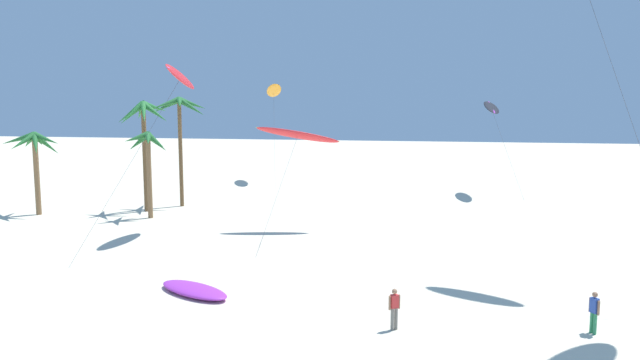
% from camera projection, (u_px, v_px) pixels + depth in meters
% --- Properties ---
extents(palm_tree_0, '(4.79, 4.68, 6.78)m').
position_uv_depth(palm_tree_0, '(35.00, 147.00, 46.77)').
color(palm_tree_0, olive).
rests_on(palm_tree_0, ground).
extents(palm_tree_1, '(4.91, 4.94, 9.64)m').
position_uv_depth(palm_tree_1, '(180.00, 114.00, 50.56)').
color(palm_tree_1, brown).
rests_on(palm_tree_1, ground).
extents(palm_tree_2, '(3.31, 3.68, 6.86)m').
position_uv_depth(palm_tree_2, '(148.00, 148.00, 45.35)').
color(palm_tree_2, olive).
rests_on(palm_tree_2, ground).
extents(palm_tree_3, '(4.68, 4.75, 9.27)m').
position_uv_depth(palm_tree_3, '(143.00, 121.00, 48.08)').
color(palm_tree_3, brown).
rests_on(palm_tree_3, ground).
extents(flying_kite_0, '(5.97, 9.41, 7.63)m').
position_uv_depth(flying_kite_0, '(298.00, 135.00, 40.95)').
color(flying_kite_0, red).
rests_on(flying_kite_0, ground).
extents(flying_kite_3, '(3.87, 7.08, 9.64)m').
position_uv_depth(flying_kite_3, '(491.00, 107.00, 57.61)').
color(flying_kite_3, black).
rests_on(flying_kite_3, ground).
extents(flying_kite_4, '(3.13, 12.10, 11.88)m').
position_uv_depth(flying_kite_4, '(180.00, 77.00, 39.01)').
color(flying_kite_4, red).
rests_on(flying_kite_4, ground).
extents(flying_kite_5, '(4.40, 10.49, 11.76)m').
position_uv_depth(flying_kite_5, '(274.00, 91.00, 68.37)').
color(flying_kite_5, orange).
rests_on(flying_kite_5, ground).
extents(grounded_kite_0, '(4.51, 3.33, 0.39)m').
position_uv_depth(grounded_kite_0, '(194.00, 290.00, 27.15)').
color(grounded_kite_0, purple).
rests_on(grounded_kite_0, ground).
extents(person_near_left, '(0.44, 0.33, 1.66)m').
position_uv_depth(person_near_left, '(394.00, 307.00, 22.67)').
color(person_near_left, slate).
rests_on(person_near_left, ground).
extents(person_near_right, '(0.33, 0.44, 1.66)m').
position_uv_depth(person_near_right, '(594.00, 311.00, 22.29)').
color(person_near_right, '#338E56').
rests_on(person_near_right, ground).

